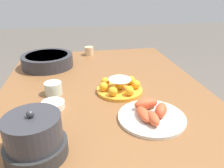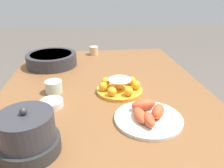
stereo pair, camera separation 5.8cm
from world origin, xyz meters
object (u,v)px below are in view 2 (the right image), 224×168
(dining_table, at_px, (105,103))
(serving_bowl, at_px, (52,59))
(cake_plate, at_px, (120,87))
(cup_far, at_px, (54,87))
(cup_near, at_px, (94,51))
(sauce_bowl, at_px, (52,103))
(warming_pot, at_px, (28,135))
(seafood_platter, at_px, (148,116))

(dining_table, relative_size, serving_bowl, 4.54)
(cake_plate, bearing_deg, cup_far, 84.96)
(cake_plate, relative_size, cup_near, 3.47)
(cake_plate, height_order, sauce_bowl, cake_plate)
(cup_near, relative_size, warming_pot, 0.34)
(cake_plate, xyz_separation_m, seafood_platter, (-0.27, -0.08, -0.01))
(sauce_bowl, distance_m, cup_near, 0.81)
(sauce_bowl, bearing_deg, cup_near, -15.79)
(cake_plate, distance_m, seafood_platter, 0.28)
(cake_plate, bearing_deg, serving_bowl, 41.77)
(sauce_bowl, relative_size, cup_near, 1.52)
(serving_bowl, distance_m, warming_pot, 0.85)
(dining_table, bearing_deg, cake_plate, -107.52)
(serving_bowl, bearing_deg, cup_near, -53.11)
(warming_pot, bearing_deg, sauce_bowl, -5.94)
(seafood_platter, height_order, cup_far, seafood_platter)
(serving_bowl, height_order, cup_far, serving_bowl)
(serving_bowl, xyz_separation_m, cup_far, (-0.42, -0.07, -0.01))
(sauce_bowl, relative_size, cup_far, 1.20)
(dining_table, distance_m, cake_plate, 0.13)
(cup_far, bearing_deg, sauce_bowl, -176.95)
(cake_plate, height_order, cup_near, cake_plate)
(cup_far, bearing_deg, cake_plate, -95.04)
(cup_near, bearing_deg, cup_far, 160.31)
(seafood_platter, bearing_deg, cup_far, 54.22)
(seafood_platter, xyz_separation_m, cup_near, (0.94, 0.18, 0.01))
(sauce_bowl, bearing_deg, warming_pot, 174.06)
(cake_plate, distance_m, sauce_bowl, 0.35)
(sauce_bowl, relative_size, warming_pot, 0.51)
(dining_table, height_order, warming_pot, warming_pot)
(dining_table, height_order, sauce_bowl, sauce_bowl)
(dining_table, height_order, serving_bowl, serving_bowl)
(sauce_bowl, xyz_separation_m, cup_far, (0.14, 0.01, 0.01))
(cup_far, xyz_separation_m, warming_pot, (-0.43, 0.02, 0.04))
(sauce_bowl, xyz_separation_m, seafood_platter, (-0.16, -0.41, 0.00))
(cake_plate, bearing_deg, warming_pot, 138.59)
(dining_table, height_order, cake_plate, cake_plate)
(cup_near, bearing_deg, seafood_platter, -168.84)
(dining_table, xyz_separation_m, serving_bowl, (0.42, 0.32, 0.12))
(cake_plate, xyz_separation_m, warming_pot, (-0.41, 0.36, 0.04))
(cake_plate, height_order, serving_bowl, serving_bowl)
(seafood_platter, distance_m, warming_pot, 0.46)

